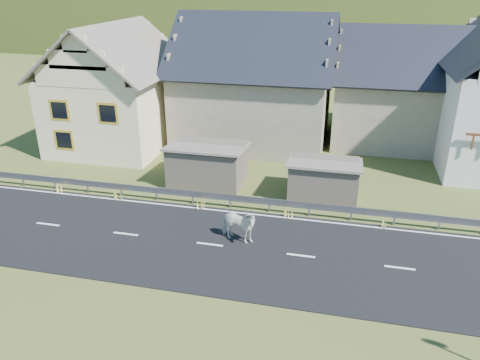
# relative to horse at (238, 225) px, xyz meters

# --- Properties ---
(ground) EXTENTS (160.00, 160.00, 0.00)m
(ground) POSITION_rel_horse_xyz_m (-1.14, -0.55, -0.83)
(ground) COLOR #3D4D1F
(ground) RESTS_ON ground
(road) EXTENTS (60.00, 7.00, 0.04)m
(road) POSITION_rel_horse_xyz_m (-1.14, -0.55, -0.81)
(road) COLOR black
(road) RESTS_ON ground
(lane_markings) EXTENTS (60.00, 6.60, 0.01)m
(lane_markings) POSITION_rel_horse_xyz_m (-1.14, -0.55, -0.79)
(lane_markings) COLOR silver
(lane_markings) RESTS_ON road
(guardrail) EXTENTS (28.10, 0.09, 0.75)m
(guardrail) POSITION_rel_horse_xyz_m (-1.14, 3.13, -0.27)
(guardrail) COLOR #93969B
(guardrail) RESTS_ON ground
(shed_left) EXTENTS (4.30, 3.30, 2.40)m
(shed_left) POSITION_rel_horse_xyz_m (-3.14, 5.95, 0.27)
(shed_left) COLOR brown
(shed_left) RESTS_ON ground
(shed_right) EXTENTS (3.80, 2.90, 2.20)m
(shed_right) POSITION_rel_horse_xyz_m (3.36, 5.45, 0.17)
(shed_right) COLOR brown
(shed_right) RESTS_ON ground
(house_cream) EXTENTS (7.80, 9.80, 8.30)m
(house_cream) POSITION_rel_horse_xyz_m (-11.14, 11.45, 3.52)
(house_cream) COLOR #FEEDB9
(house_cream) RESTS_ON ground
(house_stone_a) EXTENTS (10.80, 9.80, 8.90)m
(house_stone_a) POSITION_rel_horse_xyz_m (-2.14, 14.45, 3.80)
(house_stone_a) COLOR gray
(house_stone_a) RESTS_ON ground
(house_stone_b) EXTENTS (9.80, 8.80, 8.10)m
(house_stone_b) POSITION_rel_horse_xyz_m (7.86, 16.45, 3.40)
(house_stone_b) COLOR gray
(house_stone_b) RESTS_ON ground
(mountain) EXTENTS (440.00, 280.00, 260.00)m
(mountain) POSITION_rel_horse_xyz_m (3.86, 179.45, -20.83)
(mountain) COLOR #283C0F
(mountain) RESTS_ON ground
(horse) EXTENTS (1.31, 2.03, 1.58)m
(horse) POSITION_rel_horse_xyz_m (0.00, 0.00, 0.00)
(horse) COLOR silver
(horse) RESTS_ON road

